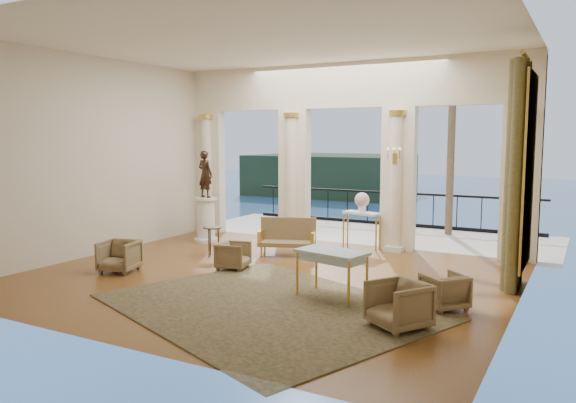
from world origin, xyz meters
The scene contains 23 objects.
floor centered at (0.00, 0.00, 0.00)m, with size 9.00×9.00×0.00m, color #491F0D.
room_walls centered at (0.00, -1.12, 2.88)m, with size 9.00×9.00×9.00m.
arcade centered at (0.00, 3.82, 2.58)m, with size 9.00×0.56×4.50m.
terrace centered at (0.00, 5.80, -0.05)m, with size 10.00×3.60×0.10m, color beige.
balustrade centered at (0.00, 7.40, 0.41)m, with size 9.00×0.06×1.03m.
palm_tree centered at (2.00, 6.60, 4.09)m, with size 2.00×2.00×4.50m.
headland centered at (-30.00, 70.00, -3.00)m, with size 22.00×18.00×6.00m, color black.
sea centered at (0.00, 60.00, -6.00)m, with size 160.00×160.00×0.00m, color navy.
curtain centered at (4.28, 1.50, 2.02)m, with size 0.33×1.40×4.09m.
window_frame centered at (4.47, 1.50, 2.10)m, with size 0.04×1.60×3.40m, color gold.
wall_sconce centered at (1.40, 3.51, 2.23)m, with size 0.30×0.11×0.33m.
rug centered at (1.01, -1.64, 0.01)m, with size 4.92×3.83×0.02m, color #2B2D17.
armchair_a centered at (-2.80, -1.01, 0.35)m, with size 0.68×0.64×0.70m, color #41361C.
armchair_b centered at (3.15, -1.60, 0.37)m, with size 0.72×0.68×0.74m, color #41361C.
armchair_c centered at (3.50, -0.37, 0.31)m, with size 0.60×0.57×0.62m, color #41361C.
armchair_d centered at (-0.92, 0.28, 0.31)m, with size 0.60×0.56×0.62m, color #41361C.
settee centered at (-0.61, 2.01, 0.42)m, with size 1.39×0.96×0.85m.
game_table centered at (1.68, -0.63, 0.72)m, with size 1.28×0.87×0.80m.
pedestal centered at (-3.27, 2.49, 0.55)m, with size 0.62×0.62×1.15m.
statue centered at (-3.27, 2.49, 1.75)m, with size 0.44×0.29×1.20m, color #312015.
console_table centered at (0.60, 3.55, 0.74)m, with size 1.00×0.64×0.89m.
urn centered at (0.60, 3.55, 1.16)m, with size 0.36×0.36×0.47m.
side_table centered at (-2.03, 1.07, 0.58)m, with size 0.42×0.42×0.67m.
Camera 1 is at (5.45, -9.08, 2.69)m, focal length 35.00 mm.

